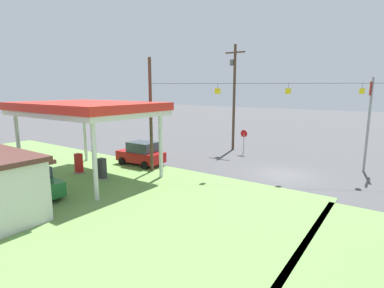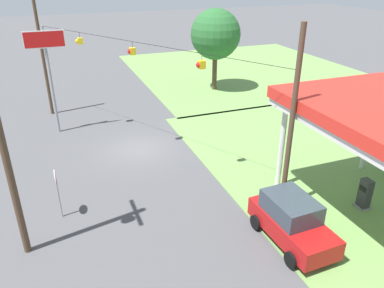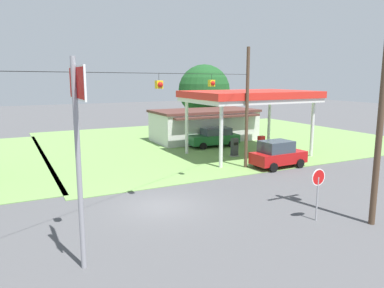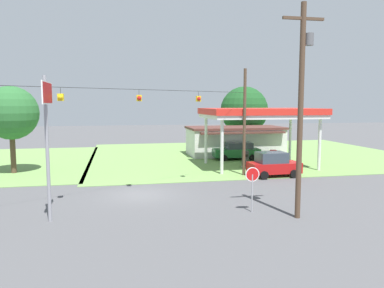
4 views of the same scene
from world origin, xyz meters
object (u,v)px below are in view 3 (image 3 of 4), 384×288
object	(u,v)px
stop_sign_roadside	(318,183)
tree_behind_station	(204,90)
car_at_pumps_front	(278,154)
utility_pole_main	(384,90)
fuel_pump_near	(234,148)
stop_sign_overhead	(78,118)
fuel_pump_far	(261,145)
car_at_pumps_rear	(214,137)
gas_station_canopy	(249,97)
gas_station_store	(204,125)

from	to	relation	value
stop_sign_roadside	tree_behind_station	distance (m)	29.60
car_at_pumps_front	utility_pole_main	xyz separation A→B (m)	(-3.23, -10.60, 5.08)
fuel_pump_near	stop_sign_overhead	xyz separation A→B (m)	(-15.09, -13.37, 4.58)
stop_sign_overhead	utility_pole_main	xyz separation A→B (m)	(12.59, -1.92, 0.77)
fuel_pump_far	stop_sign_roadside	size ratio (longest dim) A/B	0.63
car_at_pumps_front	car_at_pumps_rear	xyz separation A→B (m)	(0.02, 9.38, -0.06)
gas_station_canopy	stop_sign_roadside	xyz separation A→B (m)	(-5.90, -13.81, -3.20)
car_at_pumps_rear	tree_behind_station	size ratio (longest dim) A/B	0.61
fuel_pump_far	stop_sign_overhead	world-z (taller)	stop_sign_overhead
gas_station_canopy	fuel_pump_near	size ratio (longest dim) A/B	6.58
tree_behind_station	car_at_pumps_front	bearing A→B (deg)	-102.17
stop_sign_roadside	utility_pole_main	size ratio (longest dim) A/B	0.23
gas_station_canopy	fuel_pump_far	xyz separation A→B (m)	(1.39, -0.00, -4.26)
fuel_pump_near	stop_sign_overhead	world-z (taller)	stop_sign_overhead
stop_sign_roadside	fuel_pump_near	bearing A→B (deg)	-108.07
fuel_pump_near	car_at_pumps_front	size ratio (longest dim) A/B	0.37
tree_behind_station	stop_sign_roadside	bearing A→B (deg)	-108.41
fuel_pump_far	car_at_pumps_front	xyz separation A→B (m)	(-2.05, -4.69, 0.27)
gas_station_store	car_at_pumps_rear	world-z (taller)	gas_station_store
gas_station_canopy	tree_behind_station	world-z (taller)	tree_behind_station
gas_station_canopy	utility_pole_main	bearing A→B (deg)	-104.28
gas_station_canopy	stop_sign_overhead	size ratio (longest dim) A/B	1.41
fuel_pump_near	car_at_pumps_front	bearing A→B (deg)	-81.14
stop_sign_overhead	tree_behind_station	bearing A→B (deg)	54.11
utility_pole_main	stop_sign_overhead	bearing A→B (deg)	171.33
gas_station_canopy	utility_pole_main	xyz separation A→B (m)	(-3.89, -15.29, 1.09)
stop_sign_roadside	stop_sign_overhead	world-z (taller)	stop_sign_overhead
car_at_pumps_rear	stop_sign_roadside	xyz separation A→B (m)	(-5.25, -18.50, 0.86)
stop_sign_overhead	utility_pole_main	world-z (taller)	utility_pole_main
fuel_pump_far	stop_sign_roadside	world-z (taller)	stop_sign_roadside
fuel_pump_near	stop_sign_overhead	size ratio (longest dim) A/B	0.21
stop_sign_overhead	car_at_pumps_front	bearing A→B (deg)	28.74
car_at_pumps_front	stop_sign_roadside	size ratio (longest dim) A/B	1.69
fuel_pump_near	stop_sign_roadside	bearing A→B (deg)	-108.07
gas_station_canopy	car_at_pumps_rear	world-z (taller)	gas_station_canopy
gas_station_store	tree_behind_station	xyz separation A→B (m)	(3.09, 5.69, 3.40)
car_at_pumps_rear	stop_sign_roadside	distance (m)	19.25
fuel_pump_near	fuel_pump_far	xyz separation A→B (m)	(2.79, 0.00, 0.00)
fuel_pump_far	utility_pole_main	xyz separation A→B (m)	(-5.29, -15.29, 5.35)
car_at_pumps_rear	fuel_pump_near	bearing A→B (deg)	85.33
car_at_pumps_front	car_at_pumps_rear	bearing A→B (deg)	87.78
fuel_pump_far	tree_behind_station	world-z (taller)	tree_behind_station
fuel_pump_far	stop_sign_roadside	xyz separation A→B (m)	(-7.29, -13.81, 1.07)
stop_sign_roadside	stop_sign_overhead	distance (m)	11.17
gas_station_store	car_at_pumps_front	world-z (taller)	gas_station_store
stop_sign_roadside	gas_station_store	bearing A→B (deg)	-105.60
car_at_pumps_rear	tree_behind_station	world-z (taller)	tree_behind_station
gas_station_canopy	stop_sign_overhead	xyz separation A→B (m)	(-16.49, -13.37, 0.32)
fuel_pump_near	stop_sign_overhead	bearing A→B (deg)	-138.46
gas_station_canopy	stop_sign_roadside	world-z (taller)	gas_station_canopy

